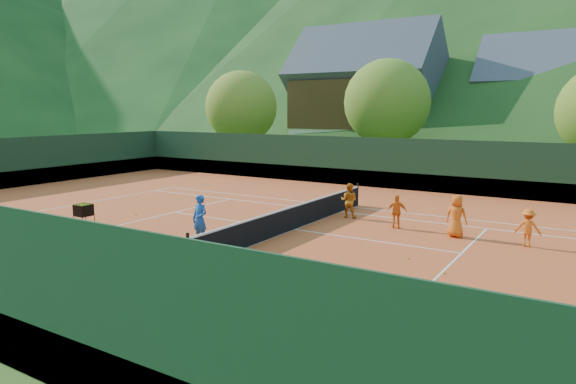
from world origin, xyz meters
The scene contains 31 objects.
ground centered at (0.00, 0.00, 0.00)m, with size 400.00×400.00×0.00m, color #30531A.
clay_court centered at (0.00, 0.00, 0.01)m, with size 40.00×24.00×0.02m, color #B5431D.
coach centered at (-1.76, -3.47, 0.87)m, with size 0.62×0.41×1.70m, color #184BA0.
student_a centered at (0.86, 3.18, 0.77)m, with size 0.73×0.57×1.50m, color #CA6211.
student_b centered at (3.32, 2.32, 0.69)m, with size 0.78×0.33×1.34m, color orange.
student_c centered at (5.67, 2.11, 0.80)m, with size 0.77×0.50×1.57m, color #DD5A13.
student_d centered at (8.09, 2.05, 0.67)m, with size 0.84×0.49×1.31m, color orange.
tennis_ball_0 centered at (2.75, -5.69, 0.05)m, with size 0.07×0.07×0.07m, color #B9D523.
tennis_ball_1 centered at (-7.38, -1.37, 0.05)m, with size 0.07×0.07×0.07m, color #B9D523.
tennis_ball_3 centered at (-1.38, -0.84, 0.05)m, with size 0.07×0.07×0.07m, color #B9D523.
tennis_ball_4 centered at (-0.68, -8.05, 0.05)m, with size 0.07×0.07×0.07m, color #B9D523.
tennis_ball_5 centered at (-4.06, -1.00, 0.05)m, with size 0.07×0.07×0.07m, color #B9D523.
tennis_ball_6 centered at (6.48, -2.43, 0.05)m, with size 0.07×0.07×0.07m, color #B9D523.
tennis_ball_7 centered at (6.46, -6.34, 0.05)m, with size 0.07×0.07×0.07m, color #B9D523.
tennis_ball_8 centered at (-0.91, -8.31, 0.05)m, with size 0.07×0.07×0.07m, color #B9D523.
tennis_ball_9 centered at (5.13, -1.57, 0.05)m, with size 0.07×0.07×0.07m, color #B9D523.
tennis_ball_10 centered at (0.61, -7.17, 0.05)m, with size 0.07×0.07×0.07m, color #B9D523.
tennis_ball_11 centered at (-0.69, -6.42, 0.05)m, with size 0.07×0.07×0.07m, color #B9D523.
tennis_ball_12 centered at (-6.90, -4.25, 0.05)m, with size 0.07×0.07×0.07m, color #B9D523.
tennis_ball_13 centered at (4.09, -3.74, 0.05)m, with size 0.07×0.07×0.07m, color #B9D523.
tennis_ball_14 centered at (1.27, -8.38, 0.05)m, with size 0.07×0.07×0.07m, color #B9D523.
tennis_ball_15 centered at (-9.45, -2.03, 0.05)m, with size 0.07×0.07×0.07m, color #B9D523.
tennis_ball_16 centered at (-2.36, -9.16, 0.05)m, with size 0.07×0.07×0.07m, color #B9D523.
court_lines centered at (0.00, 0.00, 0.02)m, with size 23.83×11.03×0.00m.
tennis_net centered at (0.00, 0.00, 0.52)m, with size 0.10×12.07×1.10m.
perimeter_fence centered at (0.00, 0.00, 1.27)m, with size 40.40×24.24×3.00m.
ball_hopper centered at (-6.97, -4.32, 0.77)m, with size 0.57×0.57×1.00m.
chalet_left centered at (-10.00, 30.00, 5.65)m, with size 13.80×9.93×12.92m.
chalet_mid centered at (6.00, 34.00, 4.99)m, with size 12.65×8.82×11.45m.
tree_a centered at (-16.00, 18.00, 4.87)m, with size 6.00×6.00×7.88m.
tree_b centered at (-4.00, 20.00, 5.19)m, with size 6.40×6.40×8.40m.
Camera 1 is at (10.12, -16.76, 4.65)m, focal length 32.00 mm.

